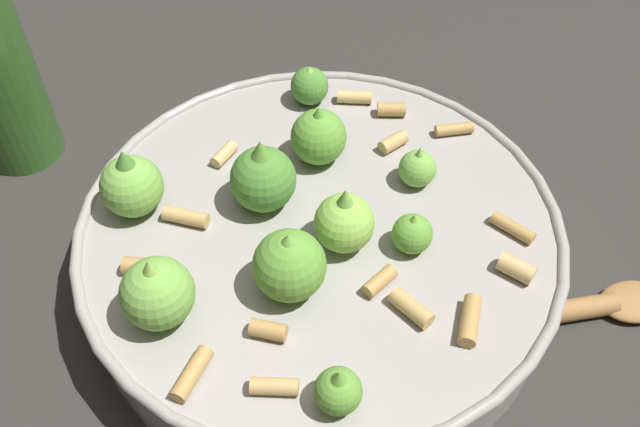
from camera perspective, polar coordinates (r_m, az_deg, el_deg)
The scene contains 3 objects.
ground_plane at distance 0.53m, azimuth 0.00°, elevation -4.62°, with size 2.40×2.40×0.00m, color #2D2B28.
cooking_pan at distance 0.50m, azimuth -0.35°, elevation -2.29°, with size 0.34×0.34×0.11m.
wooden_spoon at distance 0.52m, azimuth 18.21°, elevation -7.82°, with size 0.20×0.13×0.02m.
Camera 1 is at (-0.10, 0.30, 0.42)m, focal length 39.09 mm.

